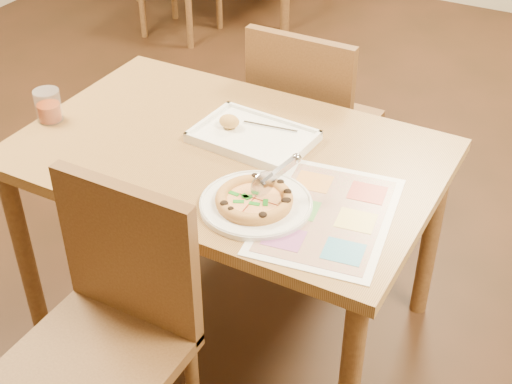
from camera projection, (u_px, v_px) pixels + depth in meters
The scene contains 9 objects.
dining_table at pixel (228, 173), 2.26m from camera, with size 1.30×0.85×0.72m.
chair_near at pixel (112, 307), 1.87m from camera, with size 0.42×0.42×0.47m.
chair_far at pixel (308, 110), 2.72m from camera, with size 0.42×0.42×0.47m.
plate at pixel (256, 204), 1.96m from camera, with size 0.31×0.31×0.02m, color white.
pizza at pixel (254, 199), 1.95m from camera, with size 0.22×0.22×0.03m.
pizza_cutter at pixel (274, 175), 1.94m from camera, with size 0.08×0.14×0.09m.
appetizer_tray at pixel (251, 137), 2.25m from camera, with size 0.38×0.27×0.06m.
glass_tumbler at pixel (49, 107), 2.33m from camera, with size 0.09×0.09×0.11m.
menu at pixel (327, 215), 1.93m from camera, with size 0.34×0.48×0.01m, color white.
Camera 1 is at (0.97, -1.60, 1.90)m, focal length 50.00 mm.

